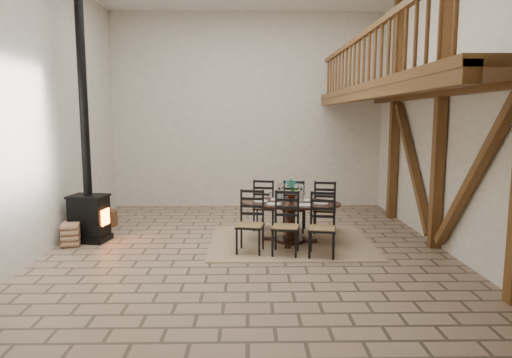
{
  "coord_description": "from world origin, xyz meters",
  "views": [
    {
      "loc": [
        0.01,
        -7.99,
        2.35
      ],
      "look_at": [
        0.16,
        0.4,
        1.21
      ],
      "focal_mm": 32.0,
      "sensor_mm": 36.0,
      "label": 1
    }
  ],
  "objects_px": {
    "log_stack": "(71,234)",
    "wood_stove": "(88,183)",
    "dining_table": "(290,221)",
    "log_basket": "(106,218)"
  },
  "relations": [
    {
      "from": "log_stack",
      "to": "wood_stove",
      "type": "bearing_deg",
      "value": 50.98
    },
    {
      "from": "dining_table",
      "to": "log_stack",
      "type": "relative_size",
      "value": 4.91
    },
    {
      "from": "wood_stove",
      "to": "log_stack",
      "type": "distance_m",
      "value": 0.98
    },
    {
      "from": "wood_stove",
      "to": "log_stack",
      "type": "height_order",
      "value": "wood_stove"
    },
    {
      "from": "dining_table",
      "to": "log_basket",
      "type": "distance_m",
      "value": 4.15
    },
    {
      "from": "log_basket",
      "to": "wood_stove",
      "type": "bearing_deg",
      "value": -85.98
    },
    {
      "from": "dining_table",
      "to": "wood_stove",
      "type": "relative_size",
      "value": 0.47
    },
    {
      "from": "wood_stove",
      "to": "log_basket",
      "type": "relative_size",
      "value": 9.94
    },
    {
      "from": "wood_stove",
      "to": "log_stack",
      "type": "relative_size",
      "value": 10.41
    },
    {
      "from": "log_stack",
      "to": "log_basket",
      "type": "bearing_deg",
      "value": 84.28
    }
  ]
}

